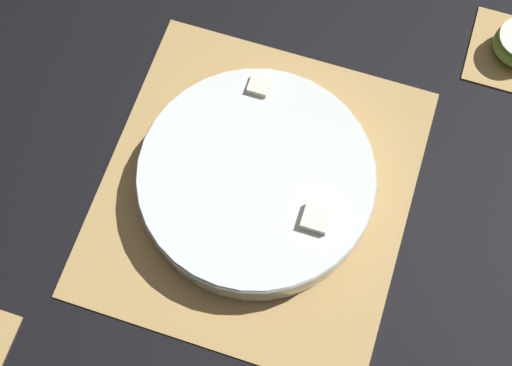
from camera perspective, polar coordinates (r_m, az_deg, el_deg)
ground_plane at (r=0.91m, az=-0.00°, el=-0.64°), size 6.00×6.00×0.00m
bamboo_mat_center at (r=0.91m, az=-0.00°, el=-0.57°), size 0.41×0.38×0.01m
fruit_salad_bowl at (r=0.87m, az=0.02°, el=0.22°), size 0.29×0.29×0.07m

